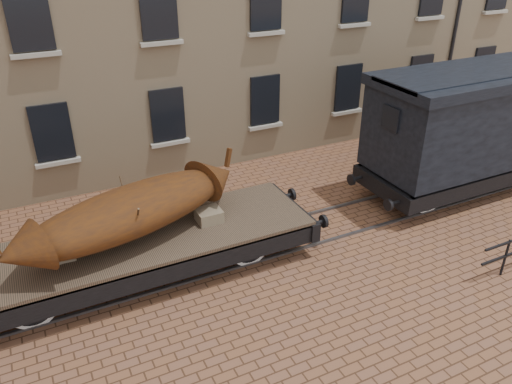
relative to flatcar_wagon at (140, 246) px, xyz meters
name	(u,v)px	position (x,y,z in m)	size (l,w,h in m)	color
ground	(313,229)	(4.83, 0.00, -0.87)	(90.00, 90.00, 0.00)	brown
rail_track	(313,228)	(4.83, 0.00, -0.84)	(30.00, 1.52, 0.06)	#59595E
flatcar_wagon	(140,246)	(0.00, 0.00, 0.00)	(9.26, 2.51, 1.40)	brown
iron_boat	(131,211)	(-0.10, 0.00, 0.99)	(5.88, 3.08, 1.45)	#562A0C
goods_van	(474,117)	(10.38, 0.00, 1.56)	(7.50, 2.73, 3.88)	black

